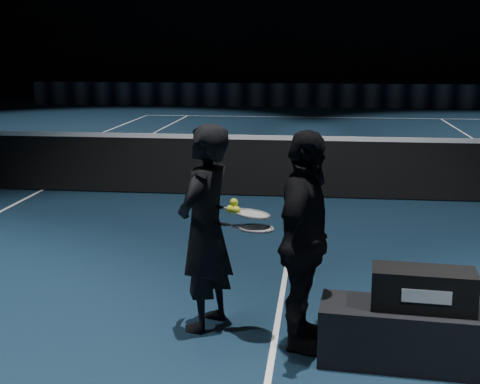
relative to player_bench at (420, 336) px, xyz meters
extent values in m
plane|color=black|center=(-1.07, 5.41, -0.22)|extent=(36.00, 36.00, 0.00)
cube|color=black|center=(-1.07, 5.41, 0.23)|extent=(12.80, 0.02, 0.86)
cube|color=white|center=(-1.07, 5.41, 0.70)|extent=(12.80, 0.03, 0.07)
cube|color=black|center=(-1.07, 20.91, 0.23)|extent=(22.00, 0.15, 0.90)
cube|color=black|center=(0.00, 0.00, 0.00)|extent=(1.48, 0.60, 0.43)
cube|color=black|center=(0.00, 0.00, 0.36)|extent=(0.75, 0.37, 0.29)
cube|color=white|center=(0.00, -0.16, 0.36)|extent=(0.34, 0.03, 0.10)
imported|color=black|center=(-1.66, 0.48, 0.62)|extent=(0.58, 0.71, 1.68)
imported|color=black|center=(-0.86, 0.20, 0.62)|extent=(0.61, 1.05, 1.68)
camera|label=1|loc=(-0.75, -4.62, 2.05)|focal=50.00mm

